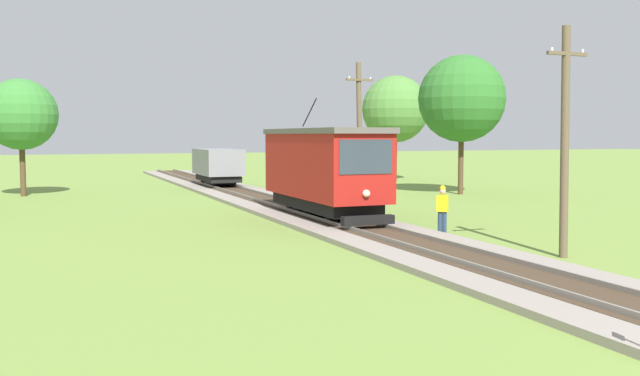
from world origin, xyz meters
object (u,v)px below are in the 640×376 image
(tree_left_far, at_px, (395,109))
(tree_left_near, at_px, (462,99))
(red_tram, at_px, (324,168))
(utility_pole_near_tram, at_px, (565,139))
(utility_pole_mid, at_px, (360,134))
(track_worker, at_px, (442,208))
(tree_right_near, at_px, (21,115))
(freight_car, at_px, (218,165))

(tree_left_far, bearing_deg, tree_left_near, -100.90)
(red_tram, distance_m, utility_pole_near_tram, 11.03)
(utility_pole_mid, relative_size, track_worker, 3.92)
(tree_left_near, height_order, tree_right_near, tree_left_near)
(red_tram, bearing_deg, tree_left_far, 55.30)
(tree_left_far, bearing_deg, utility_pole_mid, -122.73)
(red_tram, height_order, utility_pole_near_tram, utility_pole_near_tram)
(freight_car, relative_size, utility_pole_near_tram, 0.78)
(utility_pole_mid, bearing_deg, tree_right_near, 137.68)
(freight_car, xyz_separation_m, track_worker, (2.24, -24.14, -0.57))
(track_worker, bearing_deg, utility_pole_near_tram, 52.46)
(freight_car, xyz_separation_m, tree_left_far, (14.95, 2.99, 4.03))
(tree_right_near, bearing_deg, tree_left_far, 9.62)
(track_worker, bearing_deg, tree_left_far, -163.50)
(freight_car, xyz_separation_m, utility_pole_mid, (3.19, -15.30, 2.03))
(red_tram, relative_size, tree_left_far, 1.04)
(red_tram, bearing_deg, tree_right_near, 124.94)
(red_tram, bearing_deg, track_worker, -67.98)
(tree_right_near, distance_m, tree_left_far, 27.25)
(red_tram, height_order, tree_left_near, tree_left_near)
(freight_car, distance_m, tree_left_far, 15.77)
(tree_right_near, bearing_deg, red_tram, -55.06)
(red_tram, height_order, tree_left_far, tree_left_far)
(tree_left_far, bearing_deg, utility_pole_near_tram, -110.13)
(utility_pole_mid, bearing_deg, track_worker, -96.12)
(track_worker, height_order, tree_left_near, tree_left_near)
(red_tram, relative_size, tree_left_near, 1.03)
(utility_pole_near_tram, bearing_deg, tree_left_near, 64.17)
(red_tram, bearing_deg, tree_left_near, 34.83)
(utility_pole_mid, bearing_deg, red_tram, -134.08)
(freight_car, bearing_deg, tree_left_far, 11.32)
(freight_car, xyz_separation_m, tree_right_near, (-11.90, -1.56, 3.17))
(utility_pole_near_tram, xyz_separation_m, tree_right_near, (-15.09, 27.52, 1.31))
(tree_left_near, relative_size, tree_left_far, 1.01)
(track_worker, distance_m, tree_left_far, 30.31)
(utility_pole_near_tram, relative_size, track_worker, 3.73)
(track_worker, bearing_deg, red_tram, -116.39)
(utility_pole_near_tram, height_order, track_worker, utility_pole_near_tram)
(tree_right_near, height_order, tree_left_far, tree_left_far)
(red_tram, height_order, track_worker, red_tram)
(freight_car, bearing_deg, utility_pole_mid, -78.21)
(red_tram, xyz_separation_m, utility_pole_near_tram, (3.19, -10.48, 1.23))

